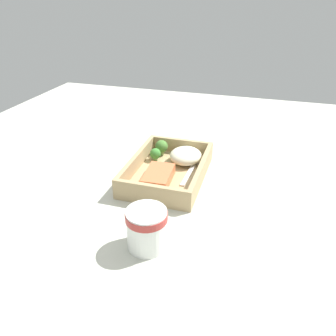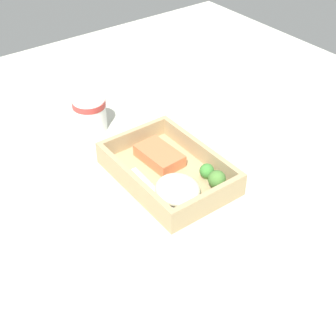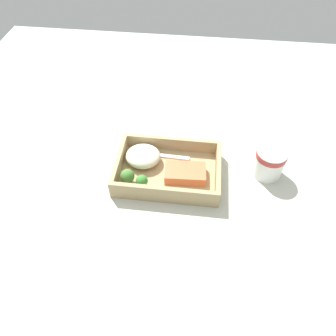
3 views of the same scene
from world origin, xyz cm
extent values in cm
cube|color=#B7B9AA|center=(0.00, 0.00, -1.00)|extent=(160.00, 160.00, 2.00)
cube|color=tan|center=(0.00, 0.00, 0.60)|extent=(27.90, 19.10, 1.20)
cube|color=tan|center=(0.00, -8.95, 3.26)|extent=(27.90, 1.20, 4.13)
cube|color=tan|center=(0.00, 8.95, 3.26)|extent=(27.90, 1.20, 4.13)
cube|color=tan|center=(-13.35, 0.00, 3.26)|extent=(1.20, 16.70, 4.13)
cube|color=tan|center=(13.35, 0.00, 3.26)|extent=(1.20, 16.70, 4.13)
cube|color=#D96C41|center=(-4.77, 1.15, 2.57)|extent=(11.12, 7.09, 2.74)
ellipsoid|color=beige|center=(7.28, -3.01, 3.27)|extent=(9.61, 8.90, 4.15)
cylinder|color=#739D58|center=(6.16, 5.61, 1.78)|extent=(1.19, 1.19, 1.15)
sphere|color=#3C8032|center=(6.16, 5.61, 3.21)|extent=(3.14, 3.14, 3.14)
cylinder|color=#80A159|center=(10.01, 4.98, 2.01)|extent=(1.42, 1.42, 1.62)
sphere|color=#477831|center=(10.01, 4.98, 3.84)|extent=(3.73, 3.73, 3.73)
cube|color=white|center=(0.71, -5.53, 1.42)|extent=(12.43, 1.58, 0.44)
cube|color=white|center=(8.61, -5.84, 1.42)|extent=(3.48, 2.33, 0.44)
cylinder|color=white|center=(-26.79, -3.78, 4.17)|extent=(7.83, 7.83, 8.35)
cylinder|color=#B23833|center=(-26.79, -3.78, 7.20)|extent=(8.06, 8.06, 1.50)
cube|color=white|center=(-2.39, -24.67, 0.12)|extent=(12.81, 15.16, 0.24)
camera|label=1|loc=(-72.77, -21.75, 44.75)|focal=35.00mm
camera|label=2|loc=(62.64, -46.51, 64.93)|focal=50.00mm
camera|label=3|loc=(-6.88, 57.92, 68.70)|focal=35.00mm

